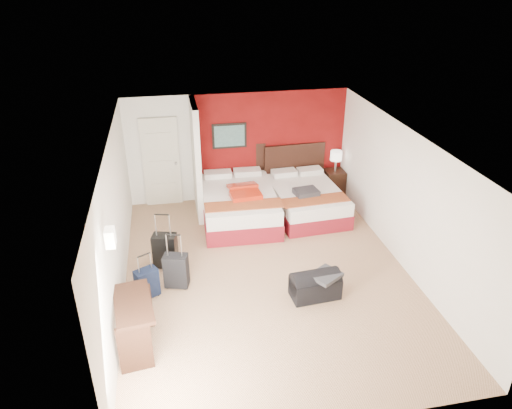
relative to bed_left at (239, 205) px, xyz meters
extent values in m
plane|color=tan|center=(0.17, -2.12, -0.33)|extent=(6.50, 6.50, 0.00)
cube|color=white|center=(0.17, 1.13, 0.92)|extent=(5.00, 0.04, 2.50)
cube|color=white|center=(-2.33, -2.12, 0.92)|extent=(0.04, 6.50, 2.50)
cube|color=black|center=(-0.03, 1.07, 1.22)|extent=(0.78, 0.03, 0.58)
cube|color=white|center=(-2.21, -3.62, 1.57)|extent=(0.12, 0.20, 0.24)
cube|color=maroon|center=(0.92, 1.11, 0.92)|extent=(3.50, 0.04, 2.50)
cube|color=silver|center=(-0.83, 0.49, 0.92)|extent=(0.12, 1.20, 2.50)
cube|color=silver|center=(-1.58, 1.08, 0.69)|extent=(0.82, 0.06, 2.05)
cube|color=silver|center=(0.00, 0.00, 0.00)|extent=(1.63, 2.26, 0.66)
cube|color=white|center=(1.51, 0.01, -0.03)|extent=(1.53, 2.09, 0.60)
cube|color=red|center=(0.10, -0.10, 0.39)|extent=(0.69, 0.91, 0.11)
cube|color=#37373C|center=(1.41, -0.29, 0.33)|extent=(0.54, 0.45, 0.12)
cube|color=black|center=(2.43, 0.79, -0.02)|extent=(0.45, 0.45, 0.62)
cylinder|color=silver|center=(2.43, 0.79, 0.54)|extent=(0.36, 0.36, 0.49)
cube|color=black|center=(-1.60, -1.55, -0.01)|extent=(0.48, 0.36, 0.64)
cube|color=black|center=(-1.43, -2.20, -0.03)|extent=(0.45, 0.35, 0.59)
cube|color=black|center=(-1.93, -2.40, -0.08)|extent=(0.42, 0.37, 0.50)
cube|color=black|center=(0.82, -2.91, -0.13)|extent=(0.84, 0.49, 0.41)
cube|color=#36373B|center=(0.97, -2.96, 0.11)|extent=(0.61, 0.59, 0.06)
cube|color=black|center=(-2.05, -3.60, 0.09)|extent=(0.63, 1.06, 0.84)
camera|label=1|loc=(-1.37, -9.08, 4.68)|focal=33.49mm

